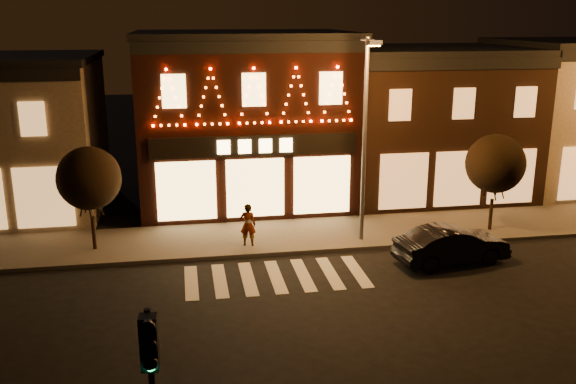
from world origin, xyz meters
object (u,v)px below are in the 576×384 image
object	(u,v)px
streetlamp_mid	(366,126)
dark_sedan	(452,245)
pedestrian	(248,225)
traffic_signal_near	(152,380)

from	to	relation	value
streetlamp_mid	dark_sedan	size ratio (longest dim) A/B	1.87
pedestrian	traffic_signal_near	bearing A→B (deg)	91.46
streetlamp_mid	pedestrian	size ratio (longest dim) A/B	4.68
traffic_signal_near	dark_sedan	xyz separation A→B (m)	(10.51, 11.29, -2.41)
streetlamp_mid	traffic_signal_near	bearing A→B (deg)	-127.71
traffic_signal_near	pedestrian	bearing A→B (deg)	80.99
dark_sedan	pedestrian	world-z (taller)	pedestrian
traffic_signal_near	streetlamp_mid	world-z (taller)	streetlamp_mid
dark_sedan	pedestrian	distance (m)	7.89
pedestrian	dark_sedan	bearing A→B (deg)	173.26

